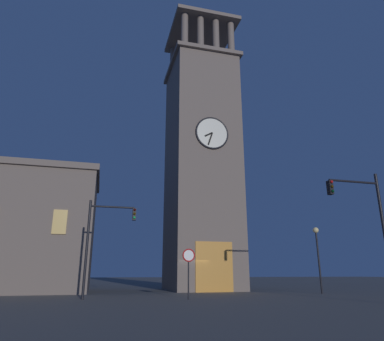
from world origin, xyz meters
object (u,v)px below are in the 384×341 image
object	(u,v)px
clocktower	(201,163)
traffic_signal_near	(103,233)
traffic_signal_mid	(368,216)
no_horn_sign	(189,259)
street_lamp	(317,246)

from	to	relation	value
clocktower	traffic_signal_near	distance (m)	15.11
traffic_signal_mid	no_horn_sign	distance (m)	10.23
clocktower	traffic_signal_mid	world-z (taller)	clocktower
clocktower	no_horn_sign	size ratio (longest dim) A/B	10.31
clocktower	no_horn_sign	xyz separation A→B (m)	(3.97, 10.68, -9.73)
clocktower	traffic_signal_near	world-z (taller)	clocktower
traffic_signal_near	street_lamp	xyz separation A→B (m)	(-16.12, -1.45, -0.44)
traffic_signal_near	no_horn_sign	xyz separation A→B (m)	(-5.08, 1.70, -1.62)
traffic_signal_near	no_horn_sign	world-z (taller)	traffic_signal_near
traffic_signal_near	no_horn_sign	size ratio (longest dim) A/B	2.04
traffic_signal_mid	street_lamp	bearing A→B (deg)	-107.08
traffic_signal_mid	clocktower	bearing A→B (deg)	-74.63
traffic_signal_near	traffic_signal_mid	world-z (taller)	traffic_signal_mid
traffic_signal_mid	no_horn_sign	size ratio (longest dim) A/B	2.33
clocktower	traffic_signal_mid	xyz separation A→B (m)	(-4.43, 16.12, -7.64)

